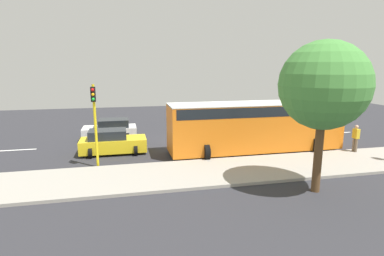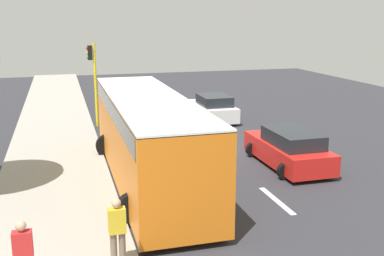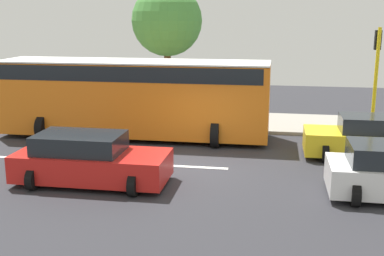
% 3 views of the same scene
% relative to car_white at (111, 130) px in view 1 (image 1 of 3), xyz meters
% --- Properties ---
extents(ground_plane, '(40.00, 60.00, 0.10)m').
position_rel_car_white_xyz_m(ground_plane, '(1.78, 6.04, -0.76)').
color(ground_plane, '#2D2D33').
extents(sidewalk, '(4.00, 60.00, 0.15)m').
position_rel_car_white_xyz_m(sidewalk, '(8.78, 6.04, -0.64)').
color(sidewalk, '#9E998E').
rests_on(sidewalk, ground).
extents(lane_stripe_far_north, '(0.20, 2.40, 0.01)m').
position_rel_car_white_xyz_m(lane_stripe_far_north, '(1.78, -5.96, -0.70)').
color(lane_stripe_far_north, white).
rests_on(lane_stripe_far_north, ground).
extents(lane_stripe_north, '(0.20, 2.40, 0.01)m').
position_rel_car_white_xyz_m(lane_stripe_north, '(1.78, 0.04, -0.70)').
color(lane_stripe_north, white).
rests_on(lane_stripe_north, ground).
extents(lane_stripe_mid, '(0.20, 2.40, 0.01)m').
position_rel_car_white_xyz_m(lane_stripe_mid, '(1.78, 6.04, -0.70)').
color(lane_stripe_mid, white).
rests_on(lane_stripe_mid, ground).
extents(lane_stripe_south, '(0.20, 2.40, 0.01)m').
position_rel_car_white_xyz_m(lane_stripe_south, '(1.78, 12.04, -0.70)').
color(lane_stripe_south, white).
rests_on(lane_stripe_south, ground).
extents(lane_stripe_far_south, '(0.20, 2.40, 0.01)m').
position_rel_car_white_xyz_m(lane_stripe_far_south, '(1.78, 18.04, -0.70)').
color(lane_stripe_far_south, white).
rests_on(lane_stripe_far_south, ground).
extents(car_white, '(2.33, 3.87, 1.52)m').
position_rel_car_white_xyz_m(car_white, '(0.00, 0.00, 0.00)').
color(car_white, white).
rests_on(car_white, ground).
extents(car_red, '(2.32, 4.58, 1.52)m').
position_rel_car_white_xyz_m(car_red, '(-0.28, 8.83, 0.00)').
color(car_red, red).
rests_on(car_red, ground).
extents(car_yellow_cab, '(2.18, 4.04, 1.52)m').
position_rel_car_white_xyz_m(car_yellow_cab, '(3.88, 0.22, -0.00)').
color(car_yellow_cab, yellow).
rests_on(car_yellow_cab, ground).
extents(city_bus, '(3.20, 11.00, 3.16)m').
position_rel_car_white_xyz_m(city_bus, '(5.49, 9.12, 1.14)').
color(city_bus, orange).
rests_on(city_bus, ground).
extents(motorcycle, '(0.60, 1.30, 1.53)m').
position_rel_car_white_xyz_m(motorcycle, '(2.03, -0.88, -0.07)').
color(motorcycle, black).
rests_on(motorcycle, ground).
extents(pedestrian_by_tree, '(0.40, 0.24, 1.69)m').
position_rel_car_white_xyz_m(pedestrian_by_tree, '(7.31, 15.02, 0.35)').
color(pedestrian_by_tree, '#72604C').
rests_on(pedestrian_by_tree, sidewalk).
extents(traffic_light_corner, '(0.49, 0.24, 4.50)m').
position_rel_car_white_xyz_m(traffic_light_corner, '(6.63, -0.49, 2.22)').
color(traffic_light_corner, yellow).
rests_on(traffic_light_corner, ground).
extents(street_tree_center, '(3.71, 3.71, 6.51)m').
position_rel_car_white_xyz_m(street_tree_center, '(12.00, 9.13, 3.92)').
color(street_tree_center, brown).
rests_on(street_tree_center, ground).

